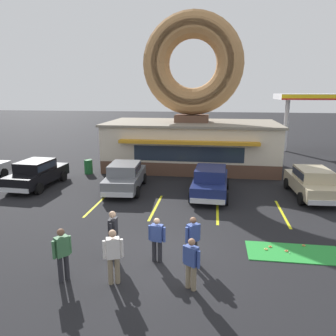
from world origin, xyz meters
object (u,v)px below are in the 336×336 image
(car_navy, at_px, (210,180))
(trash_bin, at_px, (88,166))
(golf_ball, at_px, (289,253))
(car_champagne, at_px, (312,181))
(car_grey, at_px, (125,175))
(pedestrian_leather_jacket_man, at_px, (113,254))
(pedestrian_beanie_man, at_px, (62,252))
(pedestrian_crossing_woman, at_px, (191,262))
(pedestrian_clipboard_woman, at_px, (157,238))
(car_black, at_px, (37,172))
(pedestrian_blue_sweater_man, at_px, (193,238))
(pedestrian_hooded_kid, at_px, (113,233))

(car_navy, distance_m, trash_bin, 9.20)
(golf_ball, relative_size, car_navy, 0.01)
(car_champagne, xyz_separation_m, car_navy, (-5.35, -0.56, 0.00))
(car_grey, xyz_separation_m, pedestrian_leather_jacket_man, (2.17, -9.14, 0.07))
(car_grey, distance_m, car_navy, 4.84)
(car_navy, bearing_deg, car_grey, 175.67)
(pedestrian_beanie_man, height_order, pedestrian_crossing_woman, pedestrian_beanie_man)
(pedestrian_clipboard_woman, relative_size, pedestrian_beanie_man, 0.92)
(pedestrian_leather_jacket_man, bearing_deg, trash_bin, 114.48)
(car_black, bearing_deg, pedestrian_beanie_man, -56.87)
(car_navy, bearing_deg, trash_bin, 155.69)
(car_black, height_order, pedestrian_blue_sweater_man, pedestrian_blue_sweater_man)
(car_grey, relative_size, pedestrian_hooded_kid, 2.70)
(golf_ball, bearing_deg, pedestrian_clipboard_woman, -165.69)
(pedestrian_hooded_kid, relative_size, pedestrian_clipboard_woman, 1.12)
(car_black, xyz_separation_m, pedestrian_hooded_kid, (7.09, -7.72, 0.09))
(pedestrian_leather_jacket_man, height_order, pedestrian_beanie_man, pedestrian_leather_jacket_man)
(pedestrian_clipboard_woman, distance_m, pedestrian_beanie_man, 2.98)
(pedestrian_hooded_kid, height_order, pedestrian_clipboard_woman, pedestrian_hooded_kid)
(car_grey, xyz_separation_m, car_navy, (4.83, -0.37, 0.00))
(car_champagne, bearing_deg, golf_ball, -110.17)
(pedestrian_leather_jacket_man, bearing_deg, pedestrian_hooded_kid, 107.49)
(car_navy, xyz_separation_m, pedestrian_crossing_woman, (-0.39, -8.72, -0.01))
(pedestrian_hooded_kid, height_order, pedestrian_leather_jacket_man, pedestrian_hooded_kid)
(car_champagne, distance_m, car_grey, 10.18)
(car_champagne, bearing_deg, car_grey, -178.92)
(golf_ball, xyz_separation_m, pedestrian_beanie_man, (-7.06, -2.66, 0.88))
(car_grey, xyz_separation_m, pedestrian_beanie_man, (0.64, -9.21, 0.06))
(pedestrian_crossing_woman, bearing_deg, trash_bin, 122.55)
(car_grey, distance_m, pedestrian_hooded_kid, 7.95)
(pedestrian_beanie_man, height_order, trash_bin, pedestrian_beanie_man)
(car_champagne, bearing_deg, car_black, -179.17)
(car_navy, distance_m, pedestrian_hooded_kid, 8.01)
(pedestrian_blue_sweater_man, bearing_deg, car_champagne, 53.41)
(pedestrian_crossing_woman, xyz_separation_m, trash_bin, (-7.98, 12.51, -0.36))
(golf_ball, bearing_deg, pedestrian_leather_jacket_man, -154.98)
(pedestrian_blue_sweater_man, distance_m, pedestrian_hooded_kid, 2.65)
(pedestrian_leather_jacket_man, xyz_separation_m, pedestrian_crossing_woman, (2.27, 0.05, -0.09))
(car_navy, relative_size, pedestrian_crossing_woman, 2.95)
(pedestrian_beanie_man, bearing_deg, pedestrian_hooded_kid, 52.94)
(pedestrian_hooded_kid, bearing_deg, pedestrian_crossing_woman, -26.25)
(pedestrian_blue_sweater_man, distance_m, pedestrian_crossing_woman, 1.47)
(pedestrian_blue_sweater_man, bearing_deg, pedestrian_clipboard_woman, -175.85)
(pedestrian_leather_jacket_man, xyz_separation_m, trash_bin, (-5.72, 12.55, -0.45))
(pedestrian_beanie_man, xyz_separation_m, trash_bin, (-4.18, 12.63, -0.43))
(pedestrian_blue_sweater_man, height_order, pedestrian_hooded_kid, pedestrian_hooded_kid)
(golf_ball, distance_m, pedestrian_leather_jacket_man, 6.17)
(pedestrian_blue_sweater_man, xyz_separation_m, pedestrian_clipboard_woman, (-1.18, -0.09, -0.04))
(golf_ball, xyz_separation_m, pedestrian_crossing_woman, (-3.26, -2.53, 0.81))
(pedestrian_hooded_kid, height_order, trash_bin, pedestrian_hooded_kid)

